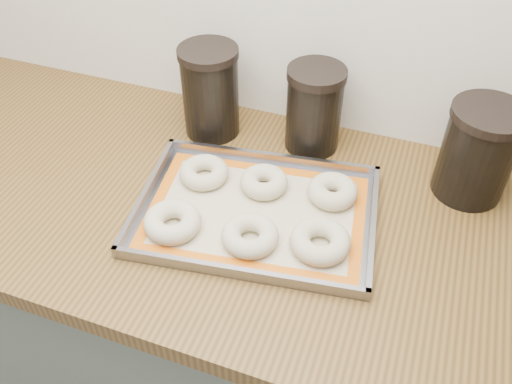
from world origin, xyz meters
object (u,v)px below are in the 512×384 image
at_px(bagel_front_left, 172,222).
at_px(canister_mid, 314,109).
at_px(bagel_front_mid, 250,235).
at_px(bagel_front_right, 320,241).
at_px(baking_tray, 256,212).
at_px(bagel_back_right, 333,191).
at_px(bagel_back_left, 204,172).
at_px(bagel_back_mid, 264,182).
at_px(canister_left, 210,91).
at_px(canister_right, 478,152).

height_order(bagel_front_left, canister_mid, canister_mid).
xyz_separation_m(bagel_front_left, bagel_front_mid, (0.15, 0.02, -0.00)).
bearing_deg(canister_mid, bagel_front_right, -71.64).
height_order(baking_tray, bagel_back_right, bagel_back_right).
xyz_separation_m(bagel_front_mid, bagel_back_right, (0.11, 0.17, 0.00)).
xyz_separation_m(bagel_back_right, canister_mid, (-0.09, 0.16, 0.07)).
relative_size(bagel_front_left, bagel_back_right, 1.09).
distance_m(bagel_front_right, bagel_back_left, 0.30).
bearing_deg(bagel_back_mid, canister_left, 139.25).
height_order(bagel_back_right, canister_right, canister_right).
height_order(baking_tray, canister_left, canister_left).
xyz_separation_m(baking_tray, canister_left, (-0.19, 0.23, 0.10)).
distance_m(bagel_back_right, canister_right, 0.29).
xyz_separation_m(bagel_back_right, canister_right, (0.25, 0.12, 0.08)).
relative_size(baking_tray, canister_mid, 2.61).
bearing_deg(canister_mid, baking_tray, -99.34).
height_order(bagel_front_left, bagel_front_mid, bagel_front_left).
height_order(bagel_back_mid, bagel_back_right, bagel_back_right).
xyz_separation_m(bagel_back_left, bagel_back_right, (0.27, 0.03, 0.00)).
distance_m(baking_tray, canister_mid, 0.27).
bearing_deg(bagel_back_right, canister_mid, 118.64).
bearing_deg(bagel_back_mid, bagel_front_mid, -80.61).
relative_size(bagel_front_right, canister_right, 0.56).
bearing_deg(baking_tray, bagel_front_left, -144.88).
bearing_deg(canister_left, bagel_back_mid, -40.75).
height_order(bagel_front_mid, canister_left, canister_left).
bearing_deg(bagel_front_mid, canister_left, 124.07).
relative_size(bagel_front_mid, canister_mid, 0.55).
bearing_deg(bagel_front_right, baking_tray, 161.55).
bearing_deg(canister_right, bagel_back_right, -153.85).
relative_size(bagel_front_left, canister_left, 0.52).
height_order(bagel_front_left, canister_right, canister_right).
xyz_separation_m(baking_tray, bagel_front_mid, (0.02, -0.08, 0.02)).
bearing_deg(baking_tray, bagel_back_mid, 96.90).
relative_size(bagel_back_left, canister_mid, 0.53).
distance_m(bagel_back_right, canister_left, 0.36).
bearing_deg(bagel_back_mid, bagel_back_right, 7.81).
relative_size(bagel_front_mid, bagel_front_right, 0.96).
relative_size(bagel_back_mid, canister_left, 0.46).
xyz_separation_m(bagel_back_left, bagel_back_mid, (0.13, 0.01, 0.00)).
height_order(bagel_back_left, bagel_back_mid, bagel_back_mid).
bearing_deg(bagel_front_left, bagel_back_mid, 52.98).
bearing_deg(bagel_front_right, canister_mid, 108.36).
distance_m(bagel_back_mid, canister_left, 0.25).
height_order(bagel_back_left, bagel_back_right, bagel_back_right).
distance_m(bagel_front_right, canister_right, 0.36).
xyz_separation_m(baking_tray, canister_right, (0.38, 0.21, 0.09)).
xyz_separation_m(baking_tray, bagel_back_left, (-0.14, 0.06, 0.01)).
bearing_deg(bagel_back_mid, baking_tray, -83.10).
xyz_separation_m(bagel_front_left, bagel_front_right, (0.27, 0.05, -0.00)).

